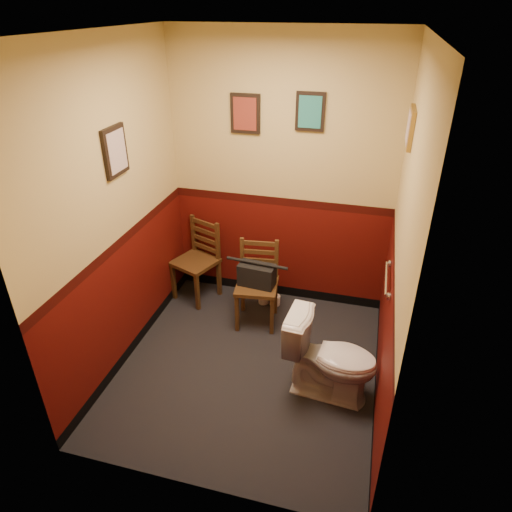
% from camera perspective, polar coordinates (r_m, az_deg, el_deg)
% --- Properties ---
extents(floor, '(2.20, 2.40, 0.00)m').
position_cam_1_polar(floor, '(4.20, -0.90, -13.62)').
color(floor, black).
rests_on(floor, ground).
extents(ceiling, '(2.20, 2.40, 0.00)m').
position_cam_1_polar(ceiling, '(3.08, -1.34, 26.28)').
color(ceiling, silver).
rests_on(ceiling, ground).
extents(wall_back, '(2.20, 0.00, 2.70)m').
position_cam_1_polar(wall_back, '(4.50, 3.16, 9.66)').
color(wall_back, '#4B0C08').
rests_on(wall_back, ground).
extents(wall_front, '(2.20, 0.00, 2.70)m').
position_cam_1_polar(wall_front, '(2.47, -8.80, -8.92)').
color(wall_front, '#4B0C08').
rests_on(wall_front, ground).
extents(wall_left, '(0.00, 2.40, 2.70)m').
position_cam_1_polar(wall_left, '(3.85, -17.08, 4.85)').
color(wall_left, '#4B0C08').
rests_on(wall_left, ground).
extents(wall_right, '(0.00, 2.40, 2.70)m').
position_cam_1_polar(wall_right, '(3.33, 17.46, 0.81)').
color(wall_right, '#4B0C08').
rests_on(wall_right, ground).
extents(grab_bar, '(0.05, 0.56, 0.06)m').
position_cam_1_polar(grab_bar, '(3.74, 16.07, -2.74)').
color(grab_bar, silver).
rests_on(grab_bar, wall_right).
extents(framed_print_back_a, '(0.28, 0.04, 0.36)m').
position_cam_1_polar(framed_print_back_a, '(4.40, -1.35, 17.36)').
color(framed_print_back_a, black).
rests_on(framed_print_back_a, wall_back).
extents(framed_print_back_b, '(0.26, 0.04, 0.34)m').
position_cam_1_polar(framed_print_back_b, '(4.26, 6.79, 17.48)').
color(framed_print_back_b, black).
rests_on(framed_print_back_b, wall_back).
extents(framed_print_left, '(0.04, 0.30, 0.38)m').
position_cam_1_polar(framed_print_left, '(3.75, -17.17, 12.40)').
color(framed_print_left, black).
rests_on(framed_print_left, wall_left).
extents(framed_print_right, '(0.04, 0.34, 0.28)m').
position_cam_1_polar(framed_print_right, '(3.65, 18.74, 14.99)').
color(framed_print_right, olive).
rests_on(framed_print_right, wall_right).
extents(toilet, '(0.78, 0.48, 0.73)m').
position_cam_1_polar(toilet, '(3.78, 9.36, -12.53)').
color(toilet, white).
rests_on(toilet, floor).
extents(toilet_brush, '(0.10, 0.10, 0.37)m').
position_cam_1_polar(toilet_brush, '(4.04, 11.66, -15.43)').
color(toilet_brush, silver).
rests_on(toilet_brush, floor).
extents(chair_left, '(0.53, 0.53, 0.87)m').
position_cam_1_polar(chair_left, '(4.91, -7.31, -0.56)').
color(chair_left, '#4A2F16').
rests_on(chair_left, floor).
extents(chair_right, '(0.44, 0.44, 0.85)m').
position_cam_1_polar(chair_right, '(4.49, 0.17, -3.50)').
color(chair_right, '#4A2F16').
rests_on(chair_right, floor).
extents(handbag, '(0.36, 0.21, 0.26)m').
position_cam_1_polar(handbag, '(4.39, 0.11, -2.35)').
color(handbag, black).
rests_on(handbag, chair_right).
extents(tp_stack, '(0.24, 0.15, 0.42)m').
position_cam_1_polar(tp_stack, '(4.85, 1.67, -4.27)').
color(tp_stack, silver).
rests_on(tp_stack, floor).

